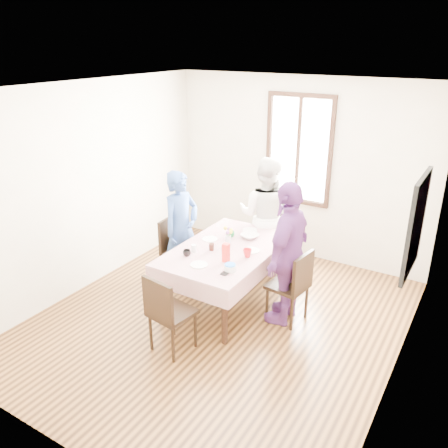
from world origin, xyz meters
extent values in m
plane|color=black|center=(0.00, 0.00, 0.00)|extent=(4.50, 4.50, 0.00)
plane|color=beige|center=(0.00, 2.25, 1.35)|extent=(4.00, 0.00, 4.00)
plane|color=beige|center=(2.00, 0.00, 1.35)|extent=(0.00, 4.50, 4.50)
cube|color=black|center=(0.00, 2.23, 1.65)|extent=(1.02, 0.06, 1.62)
cube|color=white|center=(0.00, 2.24, 1.65)|extent=(0.90, 0.02, 1.50)
cube|color=red|center=(1.98, 0.30, 1.55)|extent=(0.04, 0.76, 0.96)
cube|color=black|center=(-0.14, 0.40, 0.38)|extent=(0.98, 1.62, 0.75)
cube|color=#560414|center=(-0.14, 0.40, 0.76)|extent=(1.10, 1.74, 0.01)
cube|color=black|center=(-0.96, 0.56, 0.46)|extent=(0.45, 0.45, 0.91)
cube|color=black|center=(0.68, 0.45, 0.46)|extent=(0.47, 0.47, 0.91)
cube|color=black|center=(-0.14, 1.52, 0.46)|extent=(0.44, 0.44, 0.91)
cube|color=black|center=(-0.14, -0.71, 0.46)|extent=(0.48, 0.48, 0.91)
imported|color=navy|center=(-0.94, 0.56, 0.80)|extent=(0.47, 0.63, 1.59)
imported|color=white|center=(-0.14, 1.50, 0.84)|extent=(0.90, 0.75, 1.68)
imported|color=#612D6F|center=(0.66, 0.45, 0.87)|extent=(0.46, 1.03, 1.73)
imported|color=black|center=(-0.43, -0.02, 0.80)|extent=(0.12, 0.12, 0.07)
imported|color=red|center=(0.20, 0.33, 0.81)|extent=(0.15, 0.15, 0.10)
imported|color=#0C7226|center=(-0.27, 0.72, 0.80)|extent=(0.13, 0.13, 0.08)
imported|color=white|center=(-0.04, 0.83, 0.79)|extent=(0.28, 0.28, 0.06)
cube|color=red|center=(0.04, 0.09, 0.87)|extent=(0.07, 0.07, 0.22)
cylinder|color=white|center=(0.20, -0.08, 0.80)|extent=(0.14, 0.14, 0.07)
cylinder|color=black|center=(-0.26, 0.26, 0.81)|extent=(0.06, 0.06, 0.09)
cylinder|color=silver|center=(-0.42, 0.12, 0.81)|extent=(0.06, 0.06, 0.09)
cube|color=black|center=(0.19, -0.15, 0.77)|extent=(0.08, 0.15, 0.01)
cylinder|color=silver|center=(-0.15, 0.46, 0.83)|extent=(0.07, 0.07, 0.14)
cylinder|color=white|center=(-0.46, 0.52, 0.77)|extent=(0.20, 0.20, 0.01)
cylinder|color=white|center=(0.17, 0.50, 0.77)|extent=(0.20, 0.20, 0.01)
cylinder|color=white|center=(-0.15, 1.04, 0.77)|extent=(0.20, 0.20, 0.01)
cylinder|color=white|center=(-0.17, -0.15, 0.77)|extent=(0.20, 0.20, 0.01)
cylinder|color=blue|center=(0.20, -0.08, 0.84)|extent=(0.12, 0.12, 0.01)
camera|label=1|loc=(2.49, -3.99, 3.15)|focal=36.80mm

